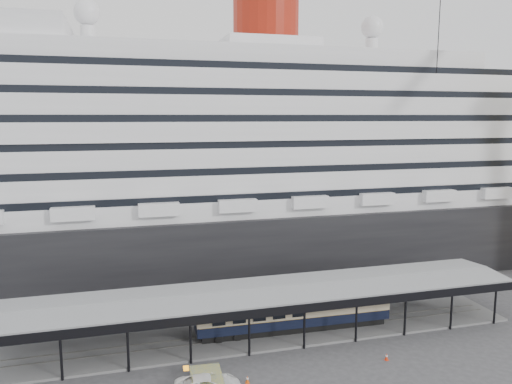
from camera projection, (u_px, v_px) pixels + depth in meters
ground at (280, 356)px, 49.18m from camera, size 200.00×200.00×0.00m
cruise_ship at (216, 149)px, 76.90m from camera, size 130.00×30.00×43.90m
platform_canopy at (265, 314)px, 53.58m from camera, size 56.00×9.18×5.30m
pullman_carriage at (294, 309)px, 54.41m from camera, size 21.63×3.37×21.17m
traffic_cone_left at (225, 378)px, 44.34m from camera, size 0.47×0.47×0.69m
traffic_cone_mid at (247, 379)px, 44.19m from camera, size 0.41×0.41×0.67m
traffic_cone_right at (387, 357)px, 48.32m from camera, size 0.40×0.40×0.69m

